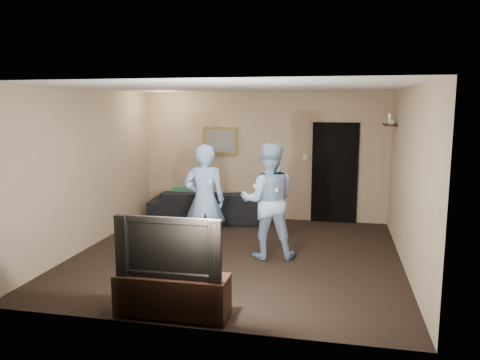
% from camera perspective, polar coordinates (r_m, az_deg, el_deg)
% --- Properties ---
extents(ground, '(5.00, 5.00, 0.00)m').
position_cam_1_polar(ground, '(7.48, -0.35, -9.10)').
color(ground, black).
rests_on(ground, ground).
extents(ceiling, '(5.00, 5.00, 0.04)m').
position_cam_1_polar(ceiling, '(7.10, -0.37, 11.23)').
color(ceiling, silver).
rests_on(ceiling, wall_back).
extents(wall_back, '(5.00, 0.04, 2.60)m').
position_cam_1_polar(wall_back, '(9.61, 2.84, 2.92)').
color(wall_back, tan).
rests_on(wall_back, ground).
extents(wall_front, '(5.00, 0.04, 2.60)m').
position_cam_1_polar(wall_front, '(4.80, -6.77, -3.44)').
color(wall_front, tan).
rests_on(wall_front, ground).
extents(wall_left, '(0.04, 5.00, 2.60)m').
position_cam_1_polar(wall_left, '(8.08, -17.94, 1.30)').
color(wall_left, tan).
rests_on(wall_left, ground).
extents(wall_right, '(0.04, 5.00, 2.60)m').
position_cam_1_polar(wall_right, '(7.08, 19.82, 0.15)').
color(wall_right, tan).
rests_on(wall_right, ground).
extents(sofa, '(2.29, 1.13, 0.64)m').
position_cam_1_polar(sofa, '(9.52, -4.24, -3.13)').
color(sofa, black).
rests_on(sofa, ground).
extents(throw_pillow, '(0.45, 0.21, 0.43)m').
position_cam_1_polar(throw_pillow, '(9.62, -6.90, -2.07)').
color(throw_pillow, '#1B5342').
rests_on(throw_pillow, sofa).
extents(painting_frame, '(0.72, 0.05, 0.57)m').
position_cam_1_polar(painting_frame, '(9.75, -2.42, 4.78)').
color(painting_frame, olive).
rests_on(painting_frame, wall_back).
extents(painting_canvas, '(0.62, 0.01, 0.47)m').
position_cam_1_polar(painting_canvas, '(9.72, -2.46, 4.77)').
color(painting_canvas, slate).
rests_on(painting_canvas, painting_frame).
extents(doorway, '(0.90, 0.06, 2.00)m').
position_cam_1_polar(doorway, '(9.50, 11.46, 0.85)').
color(doorway, black).
rests_on(doorway, ground).
extents(light_switch, '(0.08, 0.02, 0.12)m').
position_cam_1_polar(light_switch, '(9.49, 7.89, 2.76)').
color(light_switch, silver).
rests_on(light_switch, wall_back).
extents(wall_shelf, '(0.20, 0.60, 0.03)m').
position_cam_1_polar(wall_shelf, '(8.79, 17.79, 6.42)').
color(wall_shelf, black).
rests_on(wall_shelf, wall_right).
extents(shelf_vase, '(0.17, 0.17, 0.14)m').
position_cam_1_polar(shelf_vase, '(8.52, 17.99, 6.90)').
color(shelf_vase, '#B2B2B7').
rests_on(shelf_vase, wall_shelf).
extents(shelf_figurine, '(0.06, 0.06, 0.18)m').
position_cam_1_polar(shelf_figurine, '(8.81, 17.80, 7.11)').
color(shelf_figurine, white).
rests_on(shelf_figurine, wall_shelf).
extents(tv_console, '(1.27, 0.42, 0.45)m').
position_cam_1_polar(tv_console, '(5.43, -8.23, -13.62)').
color(tv_console, black).
rests_on(tv_console, ground).
extents(television, '(1.19, 0.17, 0.69)m').
position_cam_1_polar(television, '(5.23, -8.38, -7.86)').
color(television, black).
rests_on(television, tv_console).
extents(wii_player_left, '(0.73, 0.58, 1.76)m').
position_cam_1_polar(wii_player_left, '(7.23, -4.36, -2.55)').
color(wii_player_left, '#7293C6').
rests_on(wii_player_left, ground).
extents(wii_player_right, '(0.97, 0.81, 1.78)m').
position_cam_1_polar(wii_player_right, '(7.17, 3.46, -2.55)').
color(wii_player_right, '#9BB9E1').
rests_on(wii_player_right, ground).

